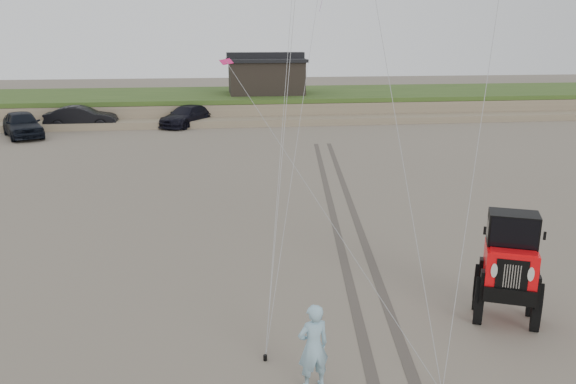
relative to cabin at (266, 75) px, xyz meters
name	(u,v)px	position (x,y,z in m)	size (l,w,h in m)	color
ground	(342,344)	(-2.00, -37.00, -3.24)	(160.00, 160.00, 0.00)	#6B6054
dune_ridge	(242,104)	(-2.00, 0.50, -2.42)	(160.00, 14.25, 1.73)	#7A6B54
cabin	(266,75)	(0.00, 0.00, 0.00)	(6.40, 5.40, 3.35)	black
truck_a	(22,124)	(-16.81, -9.18, -2.39)	(2.01, 4.99, 1.70)	black
truck_b	(81,118)	(-13.74, -6.19, -2.43)	(1.70, 4.89, 1.61)	black
truck_c	(187,116)	(-6.39, -5.90, -2.50)	(2.06, 5.06, 1.47)	black
jeep	(508,280)	(1.96, -36.49, -2.21)	(2.38, 5.53, 2.06)	#FB0B0F
man	(313,347)	(-2.89, -38.39, -2.39)	(0.62, 0.41, 1.70)	#7FB6C4
stake_main	(265,358)	(-3.70, -37.39, -3.18)	(0.08, 0.08, 0.12)	black
tire_tracks	(346,222)	(0.00, -29.00, -3.23)	(5.22, 29.74, 0.01)	#4C443D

